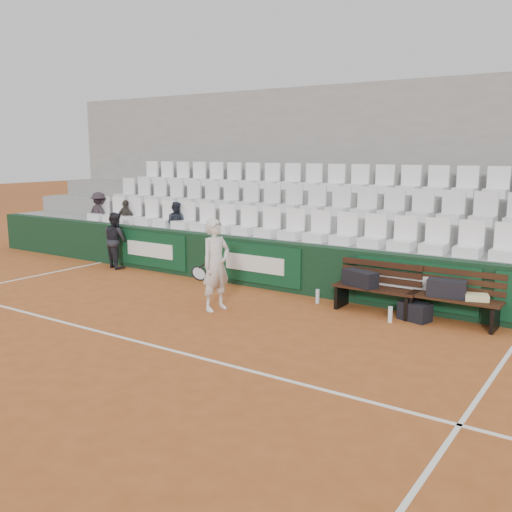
% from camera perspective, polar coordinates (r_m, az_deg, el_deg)
% --- Properties ---
extents(ground, '(80.00, 80.00, 0.00)m').
position_cam_1_polar(ground, '(9.03, -12.97, -8.04)').
color(ground, '#A75425').
rests_on(ground, ground).
extents(court_baseline, '(18.00, 0.06, 0.01)m').
position_cam_1_polar(court_baseline, '(9.03, -12.97, -8.02)').
color(court_baseline, white).
rests_on(court_baseline, ground).
extents(back_barrier, '(18.00, 0.34, 1.00)m').
position_cam_1_polar(back_barrier, '(11.84, 1.41, -0.85)').
color(back_barrier, '#10311B').
rests_on(back_barrier, ground).
extents(grandstand_tier_front, '(18.00, 0.95, 1.00)m').
position_cam_1_polar(grandstand_tier_front, '(12.40, 2.72, -0.35)').
color(grandstand_tier_front, gray).
rests_on(grandstand_tier_front, ground).
extents(grandstand_tier_mid, '(18.00, 0.95, 1.45)m').
position_cam_1_polar(grandstand_tier_mid, '(13.17, 4.89, 1.26)').
color(grandstand_tier_mid, gray).
rests_on(grandstand_tier_mid, ground).
extents(grandstand_tier_back, '(18.00, 0.95, 1.90)m').
position_cam_1_polar(grandstand_tier_back, '(13.97, 6.82, 2.68)').
color(grandstand_tier_back, gray).
rests_on(grandstand_tier_back, ground).
extents(grandstand_rear_wall, '(18.00, 0.30, 4.40)m').
position_cam_1_polar(grandstand_rear_wall, '(14.41, 8.08, 7.89)').
color(grandstand_rear_wall, gray).
rests_on(grandstand_rear_wall, ground).
extents(seat_row_front, '(11.90, 0.44, 0.63)m').
position_cam_1_polar(seat_row_front, '(12.13, 2.33, 3.31)').
color(seat_row_front, white).
rests_on(seat_row_front, grandstand_tier_front).
extents(seat_row_mid, '(11.90, 0.44, 0.63)m').
position_cam_1_polar(seat_row_mid, '(12.89, 4.58, 5.72)').
color(seat_row_mid, silver).
rests_on(seat_row_mid, grandstand_tier_mid).
extents(seat_row_back, '(11.90, 0.44, 0.63)m').
position_cam_1_polar(seat_row_back, '(13.70, 6.59, 7.85)').
color(seat_row_back, white).
rests_on(seat_row_back, grandstand_tier_back).
extents(bench_left, '(1.50, 0.56, 0.45)m').
position_cam_1_polar(bench_left, '(10.35, 11.81, -4.31)').
color(bench_left, black).
rests_on(bench_left, ground).
extents(bench_right, '(1.50, 0.56, 0.45)m').
position_cam_1_polar(bench_right, '(10.00, 19.15, -5.20)').
color(bench_right, '#361D10').
rests_on(bench_right, ground).
extents(sports_bag_left, '(0.70, 0.47, 0.28)m').
position_cam_1_polar(sports_bag_left, '(10.33, 10.37, -2.21)').
color(sports_bag_left, black).
rests_on(sports_bag_left, bench_left).
extents(sports_bag_right, '(0.66, 0.39, 0.29)m').
position_cam_1_polar(sports_bag_right, '(9.93, 18.53, -3.08)').
color(sports_bag_right, black).
rests_on(sports_bag_right, bench_right).
extents(towel, '(0.43, 0.36, 0.10)m').
position_cam_1_polar(towel, '(9.89, 21.20, -3.86)').
color(towel, beige).
rests_on(towel, bench_right).
extents(sports_bag_ground, '(0.57, 0.43, 0.31)m').
position_cam_1_polar(sports_bag_ground, '(10.03, 15.59, -5.37)').
color(sports_bag_ground, black).
rests_on(sports_bag_ground, ground).
extents(water_bottle_near, '(0.07, 0.07, 0.27)m').
position_cam_1_polar(water_bottle_near, '(10.80, 6.17, -4.03)').
color(water_bottle_near, silver).
rests_on(water_bottle_near, ground).
extents(water_bottle_far, '(0.08, 0.08, 0.27)m').
position_cam_1_polar(water_bottle_far, '(9.82, 13.27, -5.72)').
color(water_bottle_far, silver).
rests_on(water_bottle_far, ground).
extents(tennis_player, '(0.75, 0.67, 1.65)m').
position_cam_1_polar(tennis_player, '(10.18, -4.04, -0.89)').
color(tennis_player, silver).
rests_on(tennis_player, ground).
extents(ball_kid, '(0.78, 0.69, 1.37)m').
position_cam_1_polar(ball_kid, '(14.30, -13.83, 1.55)').
color(ball_kid, black).
rests_on(ball_kid, ground).
extents(spectator_a, '(0.81, 0.53, 1.19)m').
position_cam_1_polar(spectator_a, '(15.90, -15.48, 5.66)').
color(spectator_a, '#292127').
rests_on(spectator_a, grandstand_tier_front).
extents(spectator_b, '(0.60, 0.25, 1.03)m').
position_cam_1_polar(spectator_b, '(15.15, -12.93, 5.25)').
color(spectator_b, '#322D28').
rests_on(spectator_b, grandstand_tier_front).
extents(spectator_c, '(0.62, 0.54, 1.07)m').
position_cam_1_polar(spectator_c, '(13.94, -8.07, 5.06)').
color(spectator_c, '#1F242F').
rests_on(spectator_c, grandstand_tier_front).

